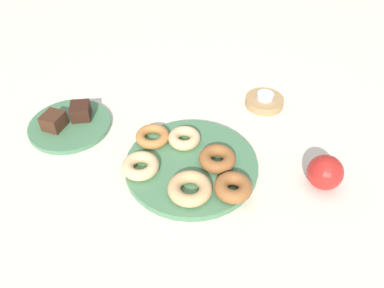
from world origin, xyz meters
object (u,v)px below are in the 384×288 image
donut_plate (192,165)px  donut_3 (189,188)px  donut_0 (233,187)px  donut_5 (153,136)px  brownie_near (54,121)px  apple (325,172)px  donut_1 (184,138)px  brownie_far (81,111)px  donut_2 (217,158)px  donut_4 (140,166)px  tealight (265,96)px  candle_holder (264,102)px  cake_plate (70,125)px

donut_plate → donut_3: 0.09m
donut_0 → donut_5: bearing=140.3°
brownie_near → apple: 0.66m
donut_1 → donut_5: bearing=176.5°
donut_0 → brownie_far: size_ratio=1.56×
donut_2 → donut_4: size_ratio=1.01×
donut_2 → brownie_near: (-0.41, 0.11, 0.00)m
apple → donut_4: bearing=178.2°
brownie_near → tealight: bearing=13.4°
donut_1 → apple: (0.31, -0.11, 0.01)m
brownie_near → brownie_far: bearing=36.0°
candle_holder → apple: (0.10, -0.29, 0.03)m
brownie_far → apple: (0.59, -0.20, 0.01)m
donut_plate → donut_4: (-0.11, -0.03, 0.02)m
donut_0 → donut_2: (-0.03, 0.09, -0.00)m
donut_5 → cake_plate: size_ratio=0.39×
cake_plate → donut_1: bearing=-11.8°
brownie_far → donut_1: bearing=-17.9°
donut_5 → brownie_near: size_ratio=1.57×
brownie_far → apple: bearing=-18.7°
donut_4 → cake_plate: 0.26m
donut_0 → donut_2: donut_0 is taller
brownie_near → tealight: 0.56m
cake_plate → candle_holder: size_ratio=2.00×
donut_plate → brownie_far: 0.34m
donut_0 → donut_1: bearing=126.2°
donut_1 → cake_plate: 0.31m
donut_5 → donut_1: bearing=-3.5°
donut_plate → candle_holder: bearing=51.9°
donut_0 → donut_5: size_ratio=1.00×
donut_5 → tealight: 0.34m
donut_0 → brownie_near: (-0.45, 0.20, 0.00)m
donut_1 → donut_3: 0.16m
donut_1 → donut_4: (-0.09, -0.10, 0.00)m
donut_0 → cake_plate: (-0.41, 0.22, -0.02)m
donut_3 → brownie_far: size_ratio=1.81×
donut_2 → cake_plate: bearing=161.4°
donut_plate → apple: (0.29, -0.04, 0.03)m
cake_plate → apple: (0.61, -0.17, 0.03)m
donut_2 → candle_holder: size_ratio=0.81×
donut_2 → brownie_far: brownie_far is taller
donut_2 → candle_holder: donut_2 is taller
tealight → donut_0: bearing=-107.1°
donut_plate → donut_2: donut_2 is taller
donut_1 → candle_holder: donut_1 is taller
tealight → apple: apple is taller
donut_4 → brownie_far: (-0.18, 0.19, 0.00)m
brownie_far → tealight: bearing=10.2°
donut_0 → donut_5: 0.25m
donut_0 → donut_4: bearing=164.7°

